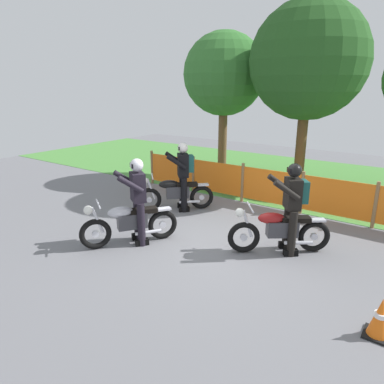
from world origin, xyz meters
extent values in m
cube|color=slate|center=(0.00, 0.00, -0.01)|extent=(24.00, 24.00, 0.02)
cube|color=#4C8C3D|center=(0.00, 6.01, 0.01)|extent=(24.00, 6.73, 0.01)
cylinder|color=olive|center=(-4.00, 2.65, 0.53)|extent=(0.08, 0.08, 1.05)
cylinder|color=olive|center=(-2.40, 2.65, 0.53)|extent=(0.08, 0.08, 1.05)
cylinder|color=olive|center=(-0.80, 2.65, 0.53)|extent=(0.08, 0.08, 1.05)
cylinder|color=olive|center=(0.80, 2.65, 0.53)|extent=(0.08, 0.08, 1.05)
cylinder|color=olive|center=(2.40, 2.65, 0.53)|extent=(0.08, 0.08, 1.05)
cube|color=orange|center=(-3.20, 2.65, 0.54)|extent=(1.52, 0.02, 0.85)
cube|color=orange|center=(-1.60, 2.65, 0.54)|extent=(1.52, 0.02, 0.85)
cube|color=orange|center=(0.00, 2.65, 0.54)|extent=(1.52, 0.02, 0.85)
cube|color=orange|center=(1.60, 2.65, 0.54)|extent=(1.52, 0.02, 0.85)
cylinder|color=brown|center=(-2.51, 4.45, 1.23)|extent=(0.28, 0.28, 2.45)
sphere|color=#33702D|center=(-2.51, 4.45, 3.35)|extent=(2.55, 2.55, 2.55)
cylinder|color=brown|center=(0.18, 4.15, 1.28)|extent=(0.28, 0.28, 2.55)
sphere|color=#23511E|center=(0.18, 4.15, 3.62)|extent=(3.05, 3.05, 3.05)
torus|color=black|center=(-1.71, -1.54, 0.30)|extent=(0.42, 0.56, 0.60)
cylinder|color=silver|center=(-1.71, -1.54, 0.30)|extent=(0.12, 0.14, 0.13)
torus|color=black|center=(-0.98, -0.44, 0.30)|extent=(0.42, 0.56, 0.60)
cylinder|color=silver|center=(-0.98, -0.44, 0.30)|extent=(0.12, 0.14, 0.13)
cube|color=#38383D|center=(-1.32, -0.95, 0.47)|extent=(0.50, 0.60, 0.30)
ellipsoid|color=#B7B7C1|center=(-1.44, -1.13, 0.68)|extent=(0.46, 0.53, 0.21)
cube|color=black|center=(-1.19, -0.76, 0.65)|extent=(0.46, 0.56, 0.09)
cube|color=silver|center=(-0.98, -0.44, 0.63)|extent=(0.31, 0.37, 0.04)
cylinder|color=silver|center=(-1.68, -1.50, 0.58)|extent=(0.16, 0.21, 0.54)
sphere|color=white|center=(-1.76, -1.62, 0.79)|extent=(0.24, 0.24, 0.17)
cylinder|color=silver|center=(-1.66, -1.46, 0.90)|extent=(0.49, 0.34, 0.03)
cylinder|color=silver|center=(-1.05, -0.79, 0.24)|extent=(0.34, 0.47, 0.07)
torus|color=black|center=(0.65, -0.05, 0.30)|extent=(0.54, 0.44, 0.60)
cylinder|color=silver|center=(0.65, -0.05, 0.30)|extent=(0.14, 0.12, 0.13)
torus|color=black|center=(1.69, 0.74, 0.30)|extent=(0.54, 0.44, 0.60)
cylinder|color=silver|center=(1.69, 0.74, 0.30)|extent=(0.14, 0.12, 0.13)
cube|color=#38383D|center=(1.21, 0.38, 0.47)|extent=(0.59, 0.52, 0.30)
ellipsoid|color=maroon|center=(1.03, 0.25, 0.68)|extent=(0.53, 0.47, 0.21)
cube|color=black|center=(1.39, 0.52, 0.65)|extent=(0.54, 0.48, 0.09)
cube|color=silver|center=(1.69, 0.74, 0.63)|extent=(0.36, 0.32, 0.04)
cylinder|color=silver|center=(0.69, -0.01, 0.57)|extent=(0.21, 0.17, 0.53)
sphere|color=white|center=(0.57, -0.10, 0.79)|extent=(0.24, 0.24, 0.17)
cylinder|color=silver|center=(0.72, 0.01, 0.89)|extent=(0.36, 0.47, 0.03)
cylinder|color=silver|center=(1.51, 0.44, 0.24)|extent=(0.45, 0.36, 0.07)
torus|color=black|center=(-2.30, 0.62, 0.30)|extent=(0.50, 0.49, 0.60)
cylinder|color=silver|center=(-2.30, 0.62, 0.30)|extent=(0.13, 0.13, 0.13)
torus|color=black|center=(-1.36, 1.54, 0.30)|extent=(0.50, 0.49, 0.60)
cylinder|color=silver|center=(-1.36, 1.54, 0.30)|extent=(0.13, 0.13, 0.13)
cube|color=#38383D|center=(-1.80, 1.11, 0.47)|extent=(0.56, 0.55, 0.30)
ellipsoid|color=black|center=(-1.95, 0.96, 0.67)|extent=(0.51, 0.50, 0.21)
cube|color=black|center=(-1.63, 1.28, 0.65)|extent=(0.52, 0.51, 0.09)
cube|color=silver|center=(-1.36, 1.54, 0.63)|extent=(0.35, 0.34, 0.04)
cylinder|color=silver|center=(-2.26, 0.66, 0.57)|extent=(0.19, 0.19, 0.53)
sphere|color=white|center=(-2.37, 0.55, 0.79)|extent=(0.24, 0.24, 0.17)
cylinder|color=silver|center=(-2.23, 0.69, 0.89)|extent=(0.41, 0.42, 0.03)
cylinder|color=silver|center=(-1.50, 1.21, 0.24)|extent=(0.41, 0.41, 0.07)
cylinder|color=black|center=(-1.11, -0.92, 0.43)|extent=(0.21, 0.21, 0.86)
cube|color=black|center=(-1.11, -0.92, 0.06)|extent=(0.23, 0.28, 0.12)
cylinder|color=black|center=(-1.37, -0.75, 0.43)|extent=(0.21, 0.21, 0.86)
cube|color=black|center=(-1.37, -0.75, 0.06)|extent=(0.23, 0.28, 0.12)
cube|color=black|center=(-1.24, -0.83, 1.14)|extent=(0.43, 0.40, 0.56)
cylinder|color=black|center=(-1.16, -1.11, 1.26)|extent=(0.35, 0.46, 0.38)
cylinder|color=black|center=(-1.52, -0.86, 1.26)|extent=(0.35, 0.46, 0.38)
sphere|color=silver|center=(-1.24, -0.83, 1.56)|extent=(0.35, 0.35, 0.25)
cube|color=black|center=(-1.30, -0.92, 1.56)|extent=(0.17, 0.12, 0.08)
cylinder|color=black|center=(1.42, 0.33, 0.43)|extent=(0.21, 0.21, 0.86)
cube|color=black|center=(1.42, 0.33, 0.06)|extent=(0.27, 0.24, 0.12)
cylinder|color=black|center=(1.22, 0.59, 0.43)|extent=(0.21, 0.21, 0.86)
cube|color=black|center=(1.22, 0.59, 0.06)|extent=(0.27, 0.24, 0.12)
cube|color=black|center=(1.32, 0.46, 1.14)|extent=(0.41, 0.43, 0.56)
cylinder|color=black|center=(1.31, 0.18, 1.26)|extent=(0.45, 0.37, 0.38)
cylinder|color=black|center=(1.04, 0.53, 1.26)|extent=(0.45, 0.37, 0.38)
sphere|color=black|center=(1.32, 0.46, 1.56)|extent=(0.35, 0.35, 0.25)
cube|color=black|center=(1.24, 0.40, 1.56)|extent=(0.13, 0.16, 0.08)
cube|color=#194C47|center=(1.45, 0.56, 1.18)|extent=(0.30, 0.32, 0.40)
cylinder|color=black|center=(-1.58, 1.10, 0.43)|extent=(0.21, 0.21, 0.86)
cube|color=black|center=(-1.58, 1.10, 0.06)|extent=(0.26, 0.26, 0.12)
cylinder|color=black|center=(-1.81, 1.32, 0.43)|extent=(0.21, 0.21, 0.86)
cube|color=black|center=(-1.81, 1.32, 0.06)|extent=(0.26, 0.26, 0.12)
cube|color=black|center=(-1.70, 1.21, 1.14)|extent=(0.42, 0.43, 0.56)
cylinder|color=black|center=(-1.67, 0.93, 1.26)|extent=(0.42, 0.41, 0.38)
cylinder|color=black|center=(-1.98, 1.24, 1.26)|extent=(0.42, 0.41, 0.38)
sphere|color=white|center=(-1.70, 1.21, 1.56)|extent=(0.35, 0.35, 0.25)
cube|color=black|center=(-1.77, 1.14, 1.56)|extent=(0.15, 0.15, 0.08)
cube|color=#194C47|center=(-1.58, 1.33, 1.18)|extent=(0.31, 0.31, 0.40)
cube|color=black|center=(3.08, -1.15, 0.01)|extent=(0.32, 0.32, 0.03)
cone|color=orange|center=(3.08, -1.15, 0.28)|extent=(0.26, 0.26, 0.50)
cylinder|color=white|center=(3.08, -1.15, 0.31)|extent=(0.15, 0.15, 0.06)
camera|label=1|loc=(3.33, -5.47, 2.98)|focal=32.88mm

